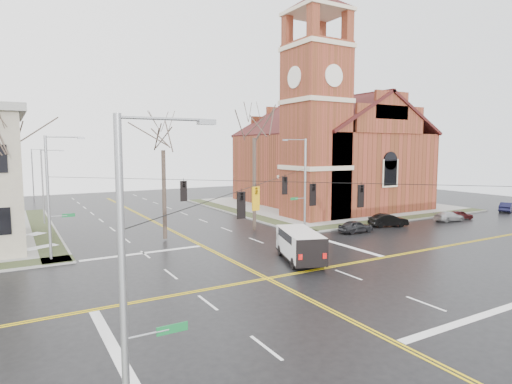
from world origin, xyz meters
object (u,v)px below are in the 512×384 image
streetlight_north_b (34,174)px  parked_car_b (388,220)px  tree_nw_far (11,143)px  tree_ne (254,132)px  signal_pole_nw (51,194)px  cargo_van (299,243)px  signal_pole_ne (304,181)px  streetlight_north_a (44,184)px  parked_car_e (507,207)px  parked_car_d (460,215)px  signal_pole_sw (130,277)px  parked_car_a (356,226)px  tree_nw_near (163,144)px  church (325,146)px  parked_car_c (449,216)px

streetlight_north_b → parked_car_b: 50.15m
parked_car_b → tree_nw_far: (-34.08, 4.49, 7.92)m
streetlight_north_b → tree_ne: tree_ne is taller
signal_pole_nw → cargo_van: 18.40m
signal_pole_ne → cargo_van: bearing=-128.0°
cargo_van → tree_nw_far: 22.16m
tree_ne → signal_pole_nw: bearing=-172.9°
streetlight_north_a → parked_car_e: (52.45, -19.44, -3.84)m
tree_nw_far → parked_car_d: bearing=-6.9°
signal_pole_sw → parked_car_a: size_ratio=2.53×
streetlight_north_b → tree_ne: (17.65, -34.23, 5.36)m
streetlight_north_b → tree_nw_near: 35.15m
church → tree_nw_far: bearing=-163.4°
signal_pole_nw → streetlight_north_b: 36.51m
tree_nw_far → tree_nw_near: (11.56, 0.80, -0.01)m
streetlight_north_a → tree_nw_far: tree_nw_far is taller
signal_pole_sw → parked_car_d: signal_pole_sw is taller
tree_nw_far → tree_nw_near: tree_nw_far is taller
streetlight_north_a → parked_car_d: streetlight_north_a is taller
parked_car_a → signal_pole_sw: bearing=129.4°
tree_nw_far → parked_car_b: bearing=-7.5°
parked_car_b → parked_car_a: bearing=115.0°
parked_car_a → parked_car_b: 5.32m
parked_car_b → tree_nw_near: (-22.52, 5.29, 7.91)m
signal_pole_ne → streetlight_north_b: bearing=121.1°
parked_car_a → parked_car_e: parked_car_e is taller
parked_car_a → tree_ne: 13.56m
cargo_van → parked_car_c: size_ratio=1.68×
signal_pole_nw → streetlight_north_a: signal_pole_nw is taller
streetlight_north_b → parked_car_e: 65.73m
cargo_van → signal_pole_nw: bearing=170.0°
parked_car_a → parked_car_c: 13.79m
parked_car_d → signal_pole_nw: bearing=99.2°
parked_car_a → parked_car_e: (26.57, 0.37, 0.02)m
signal_pole_nw → cargo_van: bearing=-29.5°
signal_pole_ne → tree_nw_far: 25.24m
signal_pole_nw → cargo_van: (15.70, -8.88, -3.64)m
signal_pole_ne → parked_car_b: size_ratio=2.21×
tree_ne → church: bearing=31.8°
church → parked_car_a: church is taller
parked_car_a → tree_nw_near: 19.92m
tree_nw_near → streetlight_north_b: bearing=104.3°
signal_pole_nw → tree_ne: 19.09m
signal_pole_nw → tree_ne: bearing=7.1°
streetlight_north_a → signal_pole_ne: bearing=-36.9°
streetlight_north_a → parked_car_d: size_ratio=2.60×
tree_nw_near → parked_car_e: bearing=-7.3°
signal_pole_nw → streetlight_north_a: (0.67, 16.50, -0.48)m
signal_pole_ne → parked_car_b: (9.18, -2.61, -4.28)m
tree_nw_near → church: bearing=21.6°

